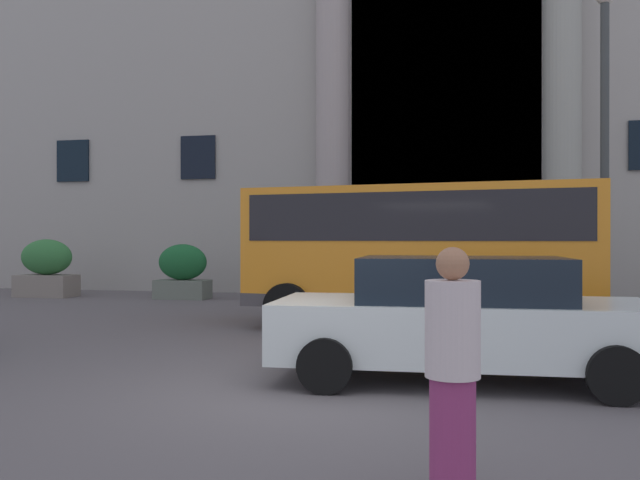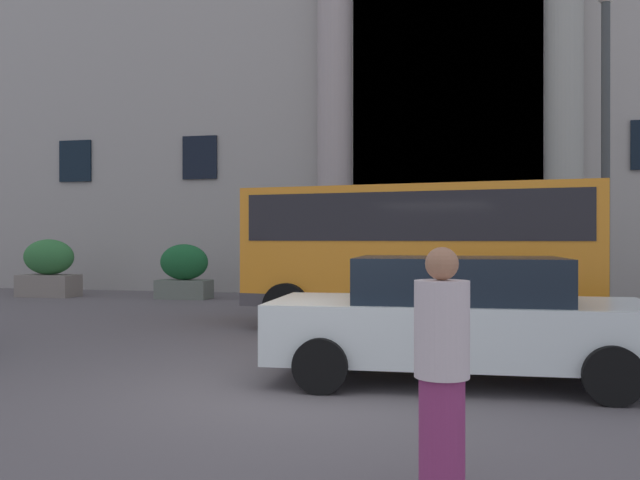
% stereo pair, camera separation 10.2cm
% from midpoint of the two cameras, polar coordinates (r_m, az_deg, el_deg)
% --- Properties ---
extents(ground_plane, '(80.00, 64.00, 0.12)m').
position_cam_midpoint_polar(ground_plane, '(7.72, -1.53, -13.19)').
color(ground_plane, '#595254').
extents(office_building_facade, '(39.14, 9.77, 19.62)m').
position_cam_midpoint_polar(office_building_facade, '(26.11, 8.26, 18.16)').
color(office_building_facade, '#9D9790').
rests_on(office_building_facade, ground_plane).
extents(orange_minibus, '(6.64, 3.11, 2.67)m').
position_cam_midpoint_polar(orange_minibus, '(12.82, 8.31, -0.40)').
color(orange_minibus, orange).
rests_on(orange_minibus, ground_plane).
extents(hedge_planter_far_east, '(2.00, 0.78, 1.59)m').
position_cam_midpoint_polar(hedge_planter_far_east, '(18.65, -2.18, -2.79)').
color(hedge_planter_far_east, slate).
rests_on(hedge_planter_far_east, ground_plane).
extents(hedge_planter_entrance_right, '(1.54, 0.71, 1.71)m').
position_cam_midpoint_polar(hedge_planter_entrance_right, '(18.00, 16.27, -2.73)').
color(hedge_planter_entrance_right, slate).
rests_on(hedge_planter_entrance_right, ground_plane).
extents(hedge_planter_far_west, '(1.68, 0.90, 1.69)m').
position_cam_midpoint_polar(hedge_planter_far_west, '(21.45, -22.23, -2.28)').
color(hedge_planter_far_west, gray).
rests_on(hedge_planter_far_west, ground_plane).
extents(hedge_planter_west, '(1.50, 0.79, 1.56)m').
position_cam_midpoint_polar(hedge_planter_west, '(19.62, -11.67, -2.69)').
color(hedge_planter_west, slate).
rests_on(hedge_planter_west, ground_plane).
extents(parked_estate_mid, '(4.57, 2.24, 1.49)m').
position_cam_midpoint_polar(parked_estate_mid, '(8.35, 11.57, -6.45)').
color(parked_estate_mid, silver).
rests_on(parked_estate_mid, ground_plane).
extents(motorcycle_far_end, '(2.01, 0.69, 0.89)m').
position_cam_midpoint_polar(motorcycle_far_end, '(10.71, 23.82, -6.64)').
color(motorcycle_far_end, black).
rests_on(motorcycle_far_end, ground_plane).
extents(pedestrian_man_crossing, '(0.36, 0.36, 1.66)m').
position_cam_midpoint_polar(pedestrian_man_crossing, '(4.55, 10.49, -11.06)').
color(pedestrian_man_crossing, '#8F3167').
rests_on(pedestrian_man_crossing, ground_plane).
extents(lamppost_plaza_centre, '(0.40, 0.40, 7.11)m').
position_cam_midpoint_polar(lamppost_plaza_centre, '(15.76, 22.75, 9.07)').
color(lamppost_plaza_centre, '#373B3B').
rests_on(lamppost_plaza_centre, ground_plane).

